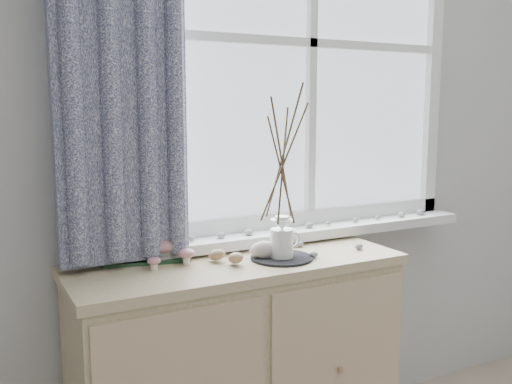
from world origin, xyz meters
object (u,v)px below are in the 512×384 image
at_px(sideboard, 238,372).
at_px(twig_pitcher, 282,158).
at_px(toadstool_cluster, 167,250).
at_px(botanical_book, 148,230).

xyz_separation_m(sideboard, twig_pitcher, (0.15, -0.05, 0.79)).
height_order(sideboard, toadstool_cluster, toadstool_cluster).
xyz_separation_m(sideboard, toadstool_cluster, (-0.23, 0.08, 0.47)).
height_order(toadstool_cluster, twig_pitcher, twig_pitcher).
relative_size(botanical_book, twig_pitcher, 0.55).
xyz_separation_m(botanical_book, twig_pitcher, (0.44, -0.16, 0.24)).
relative_size(sideboard, twig_pitcher, 1.90).
distance_m(botanical_book, twig_pitcher, 0.53).
bearing_deg(toadstool_cluster, botanical_book, 160.25).
relative_size(botanical_book, toadstool_cluster, 1.99).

